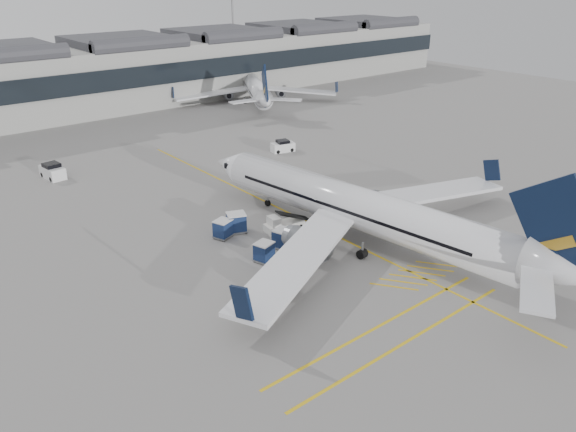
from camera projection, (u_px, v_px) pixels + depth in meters
ground at (274, 281)px, 47.00m from camera, size 220.00×220.00×0.00m
terminal at (13, 83)px, 95.33m from camera, size 200.00×20.45×12.40m
apron_markings at (290, 214)px, 59.87m from camera, size 0.25×60.00×0.01m
airliner_main at (364, 210)px, 52.33m from camera, size 38.22×41.99×11.18m
airliner_far at (255, 87)px, 109.33m from camera, size 28.71×31.67×9.35m
belt_loader at (283, 224)px, 56.02m from camera, size 5.02×2.16×2.00m
baggage_cart_a at (264, 251)px, 49.85m from camera, size 2.02×1.82×1.78m
baggage_cart_b at (282, 238)px, 52.26m from camera, size 2.07×1.86×1.83m
baggage_cart_c at (236, 222)px, 55.25m from camera, size 2.36×2.17×2.01m
baggage_cart_d at (223, 228)px, 54.19m from camera, size 2.11×1.92×1.82m
ramp_agent_a at (272, 223)px, 55.69m from camera, size 0.68×0.69×1.60m
ramp_agent_b at (280, 237)px, 52.72m from camera, size 1.07×1.06×1.74m
pushback_tug at (271, 284)px, 45.27m from camera, size 2.95×2.22×1.47m
safety_cone_nose at (236, 179)px, 69.03m from camera, size 0.32×0.32×0.45m
safety_cone_engine at (346, 206)px, 61.25m from camera, size 0.37×0.37×0.51m
service_van_mid at (53, 171)px, 69.77m from camera, size 2.25×3.90×1.91m
service_van_right at (283, 146)px, 79.93m from camera, size 3.54×2.36×1.67m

